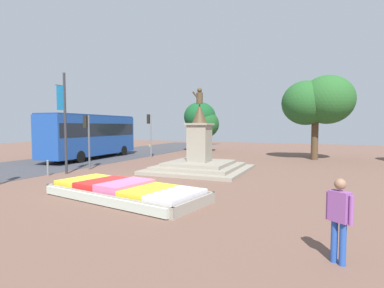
{
  "coord_description": "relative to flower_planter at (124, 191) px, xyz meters",
  "views": [
    {
      "loc": [
        8.44,
        -11.36,
        2.75
      ],
      "look_at": [
        2.27,
        3.1,
        1.79
      ],
      "focal_mm": 28.0,
      "sensor_mm": 36.0,
      "label": 1
    }
  ],
  "objects": [
    {
      "name": "kerb_bollard_mid_b",
      "position": [
        -6.91,
        2.56,
        0.2
      ],
      "size": [
        0.13,
        0.13,
        0.87
      ],
      "color": "slate",
      "rests_on": "ground_plane"
    },
    {
      "name": "city_bus",
      "position": [
        -10.75,
        10.3,
        1.83
      ],
      "size": [
        2.95,
        9.93,
        3.64
      ],
      "color": "#1E4799",
      "rests_on": "ground_plane"
    },
    {
      "name": "ground_plane",
      "position": [
        -1.62,
        1.99,
        -0.25
      ],
      "size": [
        74.88,
        74.88,
        0.0
      ],
      "primitive_type": "plane",
      "color": "brown"
    },
    {
      "name": "park_tree_far_left",
      "position": [
        6.62,
        16.83,
        4.45
      ],
      "size": [
        5.57,
        4.26,
        6.75
      ],
      "color": "#4C3823",
      "rests_on": "ground_plane"
    },
    {
      "name": "flower_planter",
      "position": [
        0.0,
        0.0,
        0.0
      ],
      "size": [
        6.78,
        3.69,
        0.61
      ],
      "color": "#38281C",
      "rests_on": "ground_plane"
    },
    {
      "name": "statue_monument",
      "position": [
        0.13,
        7.49,
        0.5
      ],
      "size": [
        5.64,
        5.64,
        5.03
      ],
      "color": "gray",
      "rests_on": "ground_plane"
    },
    {
      "name": "pedestrian_near_planter",
      "position": [
        7.23,
        -2.88,
        0.74
      ],
      "size": [
        0.48,
        0.4,
        1.72
      ],
      "color": "#264CA5",
      "rests_on": "ground_plane"
    },
    {
      "name": "park_tree_far_right",
      "position": [
        -4.7,
        20.32,
        3.04
      ],
      "size": [
        3.71,
        3.56,
        5.25
      ],
      "color": "brown",
      "rests_on": "ground_plane"
    },
    {
      "name": "traffic_light_far_corner",
      "position": [
        -6.66,
        12.96,
        2.31
      ],
      "size": [
        0.41,
        0.3,
        3.73
      ],
      "color": "slate",
      "rests_on": "ground_plane"
    },
    {
      "name": "traffic_light_mid_block",
      "position": [
        -6.57,
        5.3,
        2.15
      ],
      "size": [
        0.42,
        0.31,
        3.42
      ],
      "color": "#4C5156",
      "rests_on": "ground_plane"
    },
    {
      "name": "banner_pole",
      "position": [
        -6.49,
        3.43,
        2.76
      ],
      "size": [
        0.14,
        0.66,
        5.73
      ],
      "color": "#2D2D33",
      "rests_on": "ground_plane"
    }
  ]
}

